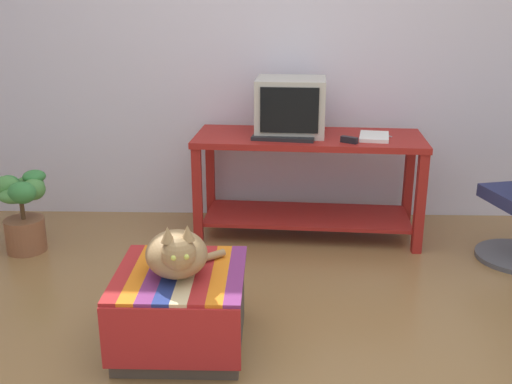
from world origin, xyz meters
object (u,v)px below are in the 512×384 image
Objects in this scene: tv_monitor at (291,107)px; potted_plant at (24,209)px; keyboard at (283,138)px; cat at (177,253)px; stapler at (349,140)px; ottoman_with_blanket at (181,309)px; desk at (308,168)px; book at (374,137)px.

tv_monitor is 1.85m from potted_plant.
keyboard is 1.44m from cat.
tv_monitor is 1.15× the size of cat.
ottoman_with_blanket is at bearing 178.80° from stapler.
keyboard is at bearing -141.21° from desk.
desk is 1.59m from ottoman_with_blanket.
cat is at bearing -43.63° from potted_plant.
stapler reaches higher than ottoman_with_blanket.
tv_monitor reaches higher than desk.
cat is (-0.49, -1.33, -0.22)m from keyboard.
cat is 0.79× the size of potted_plant.
stapler is (0.24, -0.20, 0.24)m from desk.
tv_monitor is at bearing 176.59° from book.
tv_monitor reaches higher than stapler.
book is 1.80m from ottoman_with_blanket.
book is (0.59, 0.05, -0.00)m from keyboard.
tv_monitor is at bearing 90.18° from stapler.
book is at bearing -18.43° from stapler.
stapler reaches higher than keyboard.
stapler is (0.90, 1.25, 0.23)m from cat.
desk is 0.43m from tv_monitor.
tv_monitor is at bearing 56.48° from cat.
book is 0.51× the size of potted_plant.
ottoman_with_blanket is (-0.54, -1.47, -0.69)m from tv_monitor.
keyboard is at bearing 114.28° from stapler.
ottoman_with_blanket is at bearing -118.84° from book.
desk reaches higher than ottoman_with_blanket.
tv_monitor is 1.19× the size of keyboard.
keyboard is (-0.05, -0.18, -0.17)m from tv_monitor.
potted_plant is at bearing -162.90° from tv_monitor.
desk is 0.48m from book.
desk is at bearing 10.55° from potted_plant.
book is at bearing -5.90° from desk.
desk is at bearing -179.83° from book.
tv_monitor is (-0.12, 0.06, 0.40)m from desk.
cat is at bearing -118.09° from book.
tv_monitor is 0.91× the size of potted_plant.
ottoman_with_blanket is (-0.66, -1.41, -0.29)m from desk.
book is at bearing 6.79° from potted_plant.
keyboard is at bearing 55.93° from cat.
tv_monitor is at bearing 69.81° from ottoman_with_blanket.
cat is at bearing -90.74° from ottoman_with_blanket.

